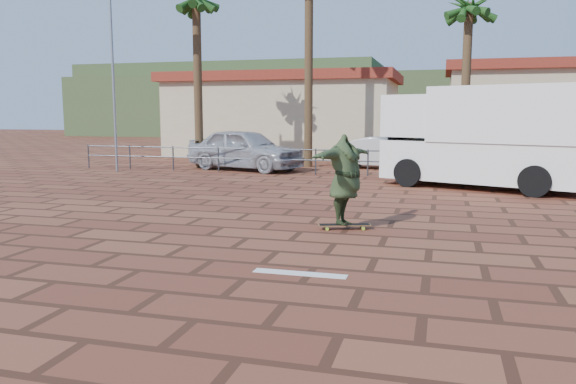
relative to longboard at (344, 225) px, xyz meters
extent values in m
plane|color=brown|center=(-0.80, -2.12, -0.09)|extent=(120.00, 120.00, 0.00)
cube|color=white|center=(-0.10, -3.32, -0.08)|extent=(1.40, 0.22, 0.01)
cylinder|color=#47494F|center=(-12.80, 9.88, 0.41)|extent=(0.06, 0.06, 1.00)
cylinder|color=#47494F|center=(-10.80, 9.88, 0.41)|extent=(0.06, 0.06, 1.00)
cylinder|color=#47494F|center=(-8.80, 9.88, 0.41)|extent=(0.06, 0.06, 1.00)
cylinder|color=#47494F|center=(-6.80, 9.88, 0.41)|extent=(0.06, 0.06, 1.00)
cylinder|color=#47494F|center=(-4.80, 9.88, 0.41)|extent=(0.06, 0.06, 1.00)
cylinder|color=#47494F|center=(-2.80, 9.88, 0.41)|extent=(0.06, 0.06, 1.00)
cylinder|color=#47494F|center=(-0.80, 9.88, 0.41)|extent=(0.06, 0.06, 1.00)
cylinder|color=#47494F|center=(1.20, 9.88, 0.41)|extent=(0.06, 0.06, 1.00)
cylinder|color=#47494F|center=(3.20, 9.88, 0.41)|extent=(0.06, 0.06, 1.00)
cylinder|color=#47494F|center=(5.20, 9.88, 0.41)|extent=(0.06, 0.06, 1.00)
cylinder|color=#47494F|center=(-0.80, 9.88, 0.86)|extent=(24.00, 0.05, 0.05)
cylinder|color=#47494F|center=(-0.80, 9.88, 0.46)|extent=(24.00, 0.05, 0.05)
cylinder|color=gray|center=(-10.80, 8.88, 3.91)|extent=(0.10, 0.10, 8.00)
cylinder|color=brown|center=(-8.30, 11.38, 3.41)|extent=(0.36, 0.36, 7.00)
sphere|color=#26541C|center=(-8.30, 11.38, 6.96)|extent=(2.40, 2.40, 2.40)
cylinder|color=brown|center=(-3.80, 12.88, 4.01)|extent=(0.36, 0.36, 8.20)
cylinder|color=brown|center=(2.70, 13.38, 3.16)|extent=(0.36, 0.36, 6.50)
sphere|color=#26541C|center=(2.70, 13.38, 6.46)|extent=(2.40, 2.40, 2.40)
cube|color=beige|center=(-6.80, 19.88, 1.91)|extent=(12.00, 7.00, 4.00)
cube|color=maroon|center=(-6.80, 19.88, 4.16)|extent=(12.60, 7.60, 0.50)
cube|color=beige|center=(7.20, 21.88, 2.16)|extent=(10.00, 6.00, 4.50)
cube|color=maroon|center=(7.20, 21.88, 4.66)|extent=(10.60, 6.60, 0.50)
cube|color=#384C28|center=(-0.80, 47.88, 2.91)|extent=(70.00, 18.00, 6.00)
cube|color=#384C28|center=(-22.80, 53.88, 3.91)|extent=(35.00, 14.00, 8.00)
cube|color=olive|center=(0.00, 0.00, 0.01)|extent=(1.08, 0.55, 0.02)
cube|color=black|center=(0.00, 0.00, 0.02)|extent=(1.04, 0.52, 0.00)
cube|color=silver|center=(-0.35, -0.11, -0.02)|extent=(0.11, 0.18, 0.03)
cube|color=silver|center=(0.35, 0.11, -0.02)|extent=(0.11, 0.18, 0.03)
cylinder|color=#A8D42D|center=(-0.31, -0.21, -0.05)|extent=(0.07, 0.05, 0.07)
cylinder|color=#A8D42D|center=(-0.38, -0.01, -0.05)|extent=(0.07, 0.05, 0.07)
cylinder|color=#A8D42D|center=(0.38, 0.01, -0.05)|extent=(0.07, 0.05, 0.07)
cylinder|color=#A8D42D|center=(0.31, 0.21, -0.05)|extent=(0.07, 0.05, 0.07)
imported|color=#304022|center=(0.00, 0.00, 0.93)|extent=(1.25, 2.32, 1.82)
cube|color=white|center=(3.16, 7.56, 0.76)|extent=(6.56, 4.50, 1.24)
cube|color=white|center=(3.89, 7.27, 2.22)|extent=(5.13, 4.04, 1.69)
cube|color=white|center=(1.17, 8.33, 2.16)|extent=(2.57, 2.96, 1.35)
cube|color=black|center=(0.48, 8.59, 1.66)|extent=(0.75, 1.81, 0.73)
cylinder|color=black|center=(0.84, 7.19, 0.36)|extent=(0.95, 0.62, 0.90)
cylinder|color=black|center=(1.70, 9.39, 0.36)|extent=(0.95, 0.62, 0.90)
cylinder|color=black|center=(4.41, 5.81, 0.36)|extent=(0.95, 0.62, 0.90)
cylinder|color=black|center=(5.26, 8.01, 0.36)|extent=(0.95, 0.62, 0.90)
imported|color=#A6A7AD|center=(-6.02, 10.88, 0.77)|extent=(5.42, 3.43, 1.72)
imported|color=silver|center=(-0.53, 12.94, 0.58)|extent=(4.14, 1.77, 1.33)
camera|label=1|loc=(1.85, -11.07, 2.25)|focal=35.00mm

